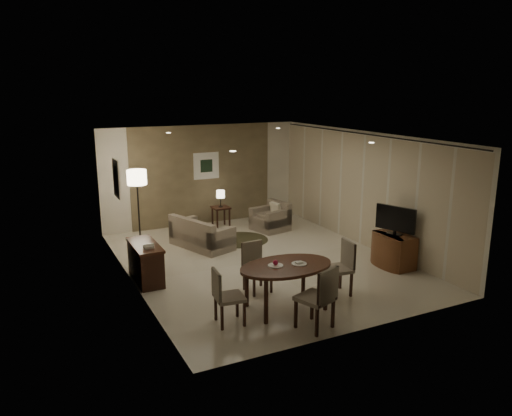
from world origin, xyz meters
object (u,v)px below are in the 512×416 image
chair_far (258,268)px  chair_left (230,297)px  floor_lamp (138,207)px  dining_table (286,287)px  chair_right (337,268)px  side_table (221,217)px  chair_near (315,297)px  sofa (202,232)px  console_desk (146,262)px  tv_cabinet (394,250)px  armchair (270,216)px

chair_far → chair_left: size_ratio=1.00×
floor_lamp → dining_table: bearing=-73.6°
chair_right → side_table: size_ratio=1.77×
dining_table → chair_near: bearing=-86.8°
chair_near → sofa: 4.61m
chair_left → chair_near: bearing=-116.6°
chair_right → dining_table: bearing=-77.7°
console_desk → tv_cabinet: console_desk is taller
tv_cabinet → armchair: armchair is taller
dining_table → chair_right: (1.12, 0.11, 0.11)m
chair_left → chair_right: size_ratio=0.93×
chair_right → floor_lamp: 5.22m
dining_table → armchair: (1.98, 4.34, -0.02)m
tv_cabinet → chair_near: 3.41m
sofa → floor_lamp: floor_lamp is taller
console_desk → tv_cabinet: size_ratio=1.33×
chair_right → side_table: chair_right is taller
sofa → side_table: sofa is taller
floor_lamp → chair_left: bearing=-86.5°
chair_right → armchair: (0.86, 4.22, -0.12)m
chair_left → floor_lamp: (-0.29, 4.78, 0.44)m
dining_table → chair_left: size_ratio=1.81×
chair_near → chair_right: 1.42m
chair_near → chair_left: chair_near is taller
armchair → sofa: bearing=-87.3°
tv_cabinet → chair_far: chair_far is taller
console_desk → chair_far: 2.24m
console_desk → sofa: size_ratio=0.78×
console_desk → sofa: (1.71, 1.50, -0.01)m
tv_cabinet → chair_near: chair_near is taller
chair_left → sofa: bearing=-7.8°
console_desk → dining_table: 2.93m
chair_near → chair_left: bearing=-52.3°
chair_far → floor_lamp: bearing=103.8°
chair_near → chair_left: (-1.13, 0.72, -0.06)m
dining_table → console_desk: bearing=128.9°
tv_cabinet → dining_table: size_ratio=0.54×
console_desk → sofa: bearing=41.3°
tv_cabinet → armchair: size_ratio=1.08×
chair_far → side_table: (1.04, 4.32, -0.18)m
dining_table → chair_left: chair_left is taller
tv_cabinet → chair_near: size_ratio=0.87×
tv_cabinet → console_desk: bearing=162.9°
console_desk → chair_near: bearing=-58.8°
armchair → tv_cabinet: bearing=4.8°
tv_cabinet → sofa: sofa is taller
chair_far → tv_cabinet: bearing=-6.0°
chair_far → floor_lamp: floor_lamp is taller
tv_cabinet → chair_left: size_ratio=0.98×
tv_cabinet → side_table: tv_cabinet is taller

